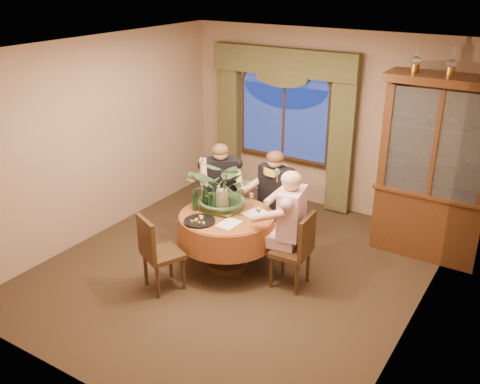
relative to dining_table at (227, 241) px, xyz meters
The scene contains 35 objects.
floor 0.39m from the dining_table, ahead, with size 5.00×5.00×0.00m, color black.
wall_back 2.70m from the dining_table, 87.28° to the left, with size 4.50×4.50×0.00m, color #917156.
wall_right 2.58m from the dining_table, ahead, with size 5.00×5.00×0.00m, color #917156.
ceiling 2.43m from the dining_table, ahead, with size 5.00×5.00×0.00m, color white.
window 2.64m from the dining_table, 101.25° to the left, with size 1.62×0.10×1.32m, color navy, non-canonical shape.
arched_transom 3.00m from the dining_table, 101.25° to the left, with size 1.60×0.06×0.44m, color navy, non-canonical shape.
drapery_left 2.93m from the dining_table, 122.51° to the left, with size 0.38×0.14×2.32m, color #43411F.
drapery_right 2.56m from the dining_table, 76.98° to the left, with size 0.38×0.14×2.32m, color #43411F.
swag_valance 3.06m from the dining_table, 101.62° to the left, with size 2.45×0.16×0.42m, color #43411F, non-canonical shape.
dining_table is the anchor object (origin of this frame).
china_cabinet 2.84m from the dining_table, 39.88° to the left, with size 1.49×0.59×2.42m, color #3A1D0E.
oil_lamp_left 3.27m from the dining_table, 46.33° to the left, with size 0.11×0.11×0.34m, color #A5722D, non-canonical shape.
oil_lamp_center 3.51m from the dining_table, 39.88° to the left, with size 0.11×0.11×0.34m, color #A5722D, non-canonical shape.
chair_right 0.90m from the dining_table, ahead, with size 0.42×0.42×0.96m, color black.
chair_back_right 0.86m from the dining_table, 69.41° to the left, with size 0.42×0.42×0.96m, color black.
chair_back 0.84m from the dining_table, 131.76° to the left, with size 0.42×0.42×0.96m, color black.
chair_front_left 0.90m from the dining_table, 114.59° to the right, with size 0.42×0.42×0.96m, color black.
person_pink 0.91m from the dining_table, 11.17° to the left, with size 0.52×0.47×1.44m, color #CB9EA4, non-canonical shape.
person_back 0.94m from the dining_table, 128.91° to the left, with size 0.50×0.46×1.41m, color black, non-canonical shape.
person_scarf 0.93m from the dining_table, 73.43° to the left, with size 0.50×0.46×1.40m, color black, non-canonical shape.
stoneware_vase 0.53m from the dining_table, 141.36° to the left, with size 0.15×0.15×0.28m, color #8B7459, non-canonical shape.
centerpiece_plant 0.99m from the dining_table, 127.78° to the left, with size 0.92×1.02×0.79m, color #395732.
olive_bowl 0.40m from the dining_table, 55.58° to the right, with size 0.16×0.16×0.05m, color #545B30.
cheese_platter 0.55m from the dining_table, 113.61° to the right, with size 0.38×0.38×0.02m, color black.
wine_bottle_0 0.64m from the dining_table, 148.62° to the left, with size 0.07×0.07×0.33m, color black.
wine_bottle_1 0.57m from the dining_table, 156.01° to the left, with size 0.07×0.07×0.33m, color tan.
wine_bottle_2 0.67m from the dining_table, behind, with size 0.07×0.07×0.33m, color tan.
wine_bottle_3 0.62m from the dining_table, behind, with size 0.07×0.07×0.33m, color black.
wine_bottle_4 0.57m from the dining_table, 161.22° to the right, with size 0.07×0.07×0.33m, color black.
wine_bottle_5 0.69m from the dining_table, 165.54° to the right, with size 0.07×0.07×0.33m, color black.
tasting_paper_0 0.47m from the dining_table, 50.33° to the right, with size 0.21×0.30×0.00m, color white.
tasting_paper_1 0.52m from the dining_table, 38.52° to the left, with size 0.21×0.30×0.00m, color white.
wine_glass_person_pink 0.63m from the dining_table, 11.17° to the left, with size 0.07×0.07×0.18m, color silver, non-canonical shape.
wine_glass_person_back 0.63m from the dining_table, 128.91° to the left, with size 0.07×0.07×0.18m, color silver, non-canonical shape.
wine_glass_person_scarf 0.63m from the dining_table, 73.43° to the left, with size 0.07×0.07×0.18m, color silver, non-canonical shape.
Camera 1 is at (3.26, -5.06, 3.64)m, focal length 40.00 mm.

